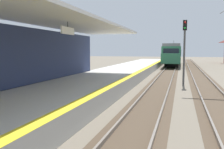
% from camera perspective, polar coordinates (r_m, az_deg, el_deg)
% --- Properties ---
extents(station_platform, '(5.00, 80.00, 0.91)m').
position_cam_1_polar(station_platform, '(15.30, -7.19, -3.33)').
color(station_platform, '#B7B5AD').
rests_on(station_platform, ground).
extents(station_building_with_canopy, '(4.85, 24.00, 4.43)m').
position_cam_1_polar(station_building_with_canopy, '(12.28, -23.18, 4.38)').
color(station_building_with_canopy, '#4C4C4C').
rests_on(station_building_with_canopy, ground).
extents(track_pair_nearest_platform, '(2.34, 120.00, 0.16)m').
position_cam_1_polar(track_pair_nearest_platform, '(18.19, 10.81, -3.23)').
color(track_pair_nearest_platform, '#4C3D2D').
rests_on(track_pair_nearest_platform, ground).
extents(track_pair_middle, '(2.34, 120.00, 0.16)m').
position_cam_1_polar(track_pair_middle, '(18.23, 21.54, -3.51)').
color(track_pair_middle, '#4C3D2D').
rests_on(track_pair_middle, ground).
extents(approaching_train, '(2.93, 19.60, 4.76)m').
position_cam_1_polar(approaching_train, '(46.97, 13.93, 4.72)').
color(approaching_train, '#286647').
rests_on(approaching_train, ground).
extents(rail_signal_post, '(0.32, 0.34, 5.20)m').
position_cam_1_polar(rail_signal_post, '(20.55, 16.45, 6.45)').
color(rail_signal_post, '#4C4C4C').
rests_on(rail_signal_post, ground).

